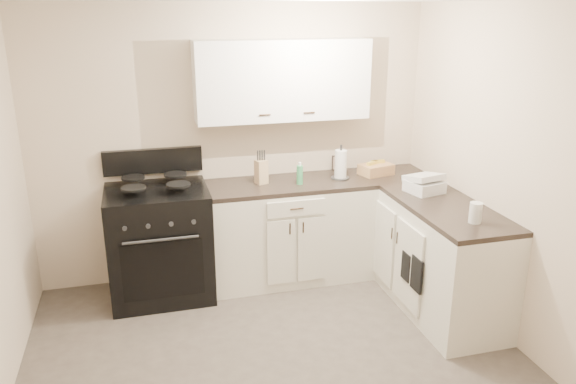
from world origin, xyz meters
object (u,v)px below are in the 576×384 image
object	(u,v)px
paper_towel	(341,164)
wicker_basket	(376,169)
stove	(160,246)
knife_block	(261,172)
countertop_grill	(424,186)

from	to	relation	value
paper_towel	wicker_basket	world-z (taller)	paper_towel
stove	wicker_basket	size ratio (longest dim) A/B	3.50
stove	knife_block	world-z (taller)	knife_block
paper_towel	countertop_grill	bearing A→B (deg)	-45.92
stove	wicker_basket	distance (m)	2.11
knife_block	countertop_grill	distance (m)	1.43
knife_block	countertop_grill	bearing A→B (deg)	-44.10
paper_towel	wicker_basket	distance (m)	0.38
wicker_basket	countertop_grill	bearing A→B (deg)	-73.22
knife_block	countertop_grill	xyz separation A→B (m)	(1.30, -0.61, -0.06)
stove	countertop_grill	world-z (taller)	countertop_grill
paper_towel	countertop_grill	world-z (taller)	paper_towel
wicker_basket	countertop_grill	size ratio (longest dim) A/B	1.09
stove	wicker_basket	world-z (taller)	wicker_basket
stove	countertop_grill	bearing A→B (deg)	-13.83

